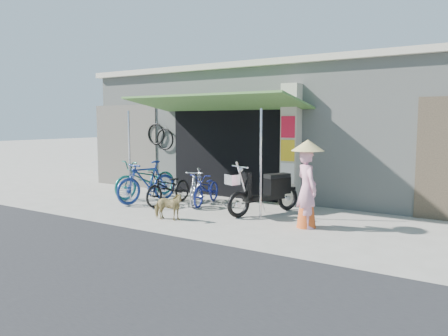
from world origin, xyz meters
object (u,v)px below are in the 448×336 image
Objects in this scene: nun at (307,184)px; moped at (266,191)px; bike_teal at (146,179)px; street_dog at (168,206)px; bike_silver at (197,187)px; bike_black at (169,187)px; bike_navy at (207,189)px; bike_blue at (147,182)px.

moped is at bearing 11.06° from nun.
bike_teal is 2.99m from street_dog.
bike_black is at bearing -172.43° from bike_silver.
bike_teal is 1.30m from bike_black.
nun is (2.71, 0.98, 0.56)m from street_dog.
bike_teal reaches higher than bike_navy.
street_dog is at bearing -22.39° from bike_blue.
bike_blue is 1.17× the size of bike_navy.
bike_blue reaches higher than bike_navy.
bike_silver is at bearing 31.47° from bike_black.
bike_blue is 1.18× the size of bike_silver.
nun is (5.05, -0.87, 0.34)m from bike_teal.
bike_navy is (1.46, 0.60, -0.13)m from bike_blue.
bike_navy is 3.19m from nun.
street_dog is at bearing -93.13° from bike_navy.
nun is at bearing 9.70° from bike_blue.
bike_black is 0.95m from bike_navy.
bike_blue is 1.03× the size of nun.
moped is (2.56, 0.32, 0.08)m from bike_black.
moped is (3.21, 0.43, -0.02)m from bike_blue.
nun is at bearing -29.14° from bike_navy.
bike_teal is 1.10× the size of bike_blue.
bike_blue is at bearing 40.28° from street_dog.
bike_black is (1.21, -0.47, -0.08)m from bike_teal.
bike_silver is 2.15× the size of street_dog.
bike_teal is 1.81m from bike_silver.
street_dog is 0.41× the size of nun.
nun reaches higher than bike_navy.
bike_silver is 0.25m from bike_navy.
bike_navy is 1.76m from moped.
bike_teal is 1.13× the size of nun.
bike_teal is 2.79× the size of street_dog.
nun reaches higher than bike_teal.
moped is 1.51m from nun.
bike_black is at bearing -149.21° from moped.
street_dog is (2.34, -1.86, -0.22)m from bike_teal.
bike_teal reaches higher than street_dog.
bike_silver is at bearing 34.56° from bike_blue.
bike_silver reaches higher than bike_navy.
bike_navy is (0.81, 0.49, -0.03)m from bike_black.
nun reaches higher than street_dog.
nun is (4.48, -0.30, 0.33)m from bike_blue.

